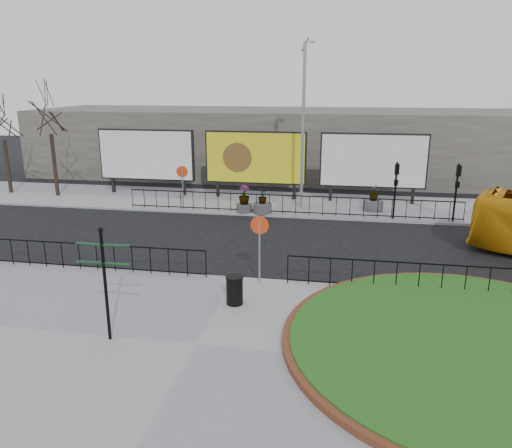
% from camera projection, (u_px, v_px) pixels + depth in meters
% --- Properties ---
extents(ground, '(90.00, 90.00, 0.00)m').
position_uv_depth(ground, '(235.00, 280.00, 18.50)').
color(ground, black).
rests_on(ground, ground).
extents(pavement_near, '(30.00, 10.00, 0.12)m').
position_uv_depth(pavement_near, '(196.00, 346.00, 13.75)').
color(pavement_near, gray).
rests_on(pavement_near, ground).
extents(pavement_far, '(44.00, 6.00, 0.12)m').
position_uv_depth(pavement_far, '(277.00, 203.00, 29.85)').
color(pavement_far, gray).
rests_on(pavement_far, ground).
extents(brick_edge, '(10.40, 10.40, 0.18)m').
position_uv_depth(brick_edge, '(475.00, 347.00, 13.41)').
color(brick_edge, brown).
rests_on(brick_edge, pavement_near).
extents(grass_lawn, '(10.00, 10.00, 0.22)m').
position_uv_depth(grass_lawn, '(475.00, 346.00, 13.41)').
color(grass_lawn, '#1A4B14').
rests_on(grass_lawn, pavement_near).
extents(railing_near_left, '(10.00, 0.10, 1.10)m').
position_uv_depth(railing_near_left, '(79.00, 256.00, 19.02)').
color(railing_near_left, black).
rests_on(railing_near_left, pavement_near).
extents(railing_near_right, '(9.00, 0.10, 1.10)m').
position_uv_depth(railing_near_right, '(419.00, 277.00, 16.95)').
color(railing_near_right, black).
rests_on(railing_near_right, pavement_near).
extents(railing_far, '(18.00, 0.10, 1.10)m').
position_uv_depth(railing_far, '(289.00, 205.00, 26.96)').
color(railing_far, black).
rests_on(railing_far, pavement_far).
extents(speed_sign_far, '(0.64, 0.07, 2.47)m').
position_uv_depth(speed_sign_far, '(182.00, 178.00, 27.71)').
color(speed_sign_far, gray).
rests_on(speed_sign_far, pavement_far).
extents(speed_sign_near, '(0.64, 0.07, 2.47)m').
position_uv_depth(speed_sign_near, '(260.00, 235.00, 17.43)').
color(speed_sign_near, gray).
rests_on(speed_sign_near, pavement_near).
extents(billboard_left, '(6.20, 0.31, 4.10)m').
position_uv_depth(billboard_left, '(146.00, 155.00, 31.48)').
color(billboard_left, black).
rests_on(billboard_left, pavement_far).
extents(billboard_mid, '(6.20, 0.31, 4.10)m').
position_uv_depth(billboard_mid, '(255.00, 158.00, 30.32)').
color(billboard_mid, black).
rests_on(billboard_mid, pavement_far).
extents(billboard_right, '(6.20, 0.31, 4.10)m').
position_uv_depth(billboard_right, '(373.00, 161.00, 29.16)').
color(billboard_right, black).
rests_on(billboard_right, pavement_far).
extents(lamp_post, '(0.74, 0.18, 9.23)m').
position_uv_depth(lamp_post, '(303.00, 124.00, 27.34)').
color(lamp_post, gray).
rests_on(lamp_post, pavement_far).
extents(signal_pole_a, '(0.22, 0.26, 3.00)m').
position_uv_depth(signal_pole_a, '(396.00, 182.00, 25.69)').
color(signal_pole_a, black).
rests_on(signal_pole_a, pavement_far).
extents(signal_pole_b, '(0.22, 0.26, 3.00)m').
position_uv_depth(signal_pole_b, '(457.00, 184.00, 25.19)').
color(signal_pole_b, black).
rests_on(signal_pole_b, pavement_far).
extents(tree_left, '(2.00, 2.00, 7.00)m').
position_uv_depth(tree_left, '(52.00, 140.00, 30.71)').
color(tree_left, '#2D2119').
rests_on(tree_left, pavement_far).
extents(tree_mid, '(2.00, 2.00, 6.20)m').
position_uv_depth(tree_mid, '(5.00, 145.00, 31.69)').
color(tree_mid, '#2D2119').
rests_on(tree_mid, pavement_far).
extents(building_backdrop, '(40.00, 10.00, 5.00)m').
position_uv_depth(building_backdrop, '(295.00, 143.00, 38.65)').
color(building_backdrop, slate).
rests_on(building_backdrop, ground).
extents(fingerpost_sign, '(1.54, 0.25, 3.28)m').
position_uv_depth(fingerpost_sign, '(104.00, 273.00, 13.46)').
color(fingerpost_sign, black).
rests_on(fingerpost_sign, pavement_near).
extents(litter_bin, '(0.58, 0.58, 0.96)m').
position_uv_depth(litter_bin, '(235.00, 290.00, 16.09)').
color(litter_bin, black).
rests_on(litter_bin, pavement_near).
extents(planter_a, '(0.87, 0.87, 1.53)m').
position_uv_depth(planter_a, '(244.00, 201.00, 27.44)').
color(planter_a, '#4C4C4F').
rests_on(planter_a, pavement_far).
extents(planter_b, '(1.03, 1.03, 1.38)m').
position_uv_depth(planter_b, '(262.00, 205.00, 27.33)').
color(planter_b, '#4C4C4F').
rests_on(planter_b, pavement_far).
extents(planter_c, '(1.10, 1.10, 1.45)m').
position_uv_depth(planter_c, '(373.00, 202.00, 27.84)').
color(planter_c, '#4C4C4F').
rests_on(planter_c, pavement_far).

